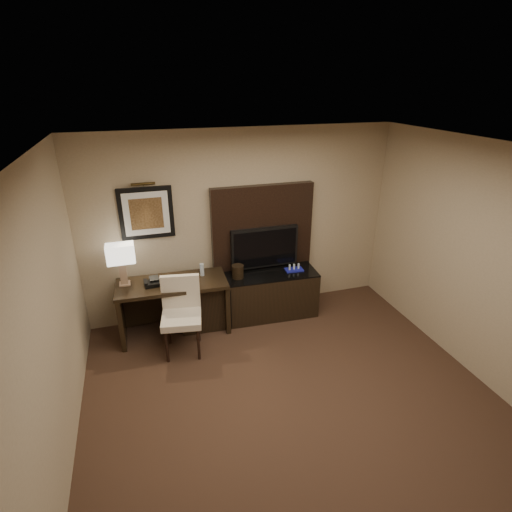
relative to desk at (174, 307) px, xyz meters
name	(u,v)px	position (x,y,z in m)	size (l,w,h in m)	color
floor	(306,426)	(1.08, -2.10, -0.40)	(4.50, 5.00, 0.01)	#352117
ceiling	(325,161)	(1.08, -2.10, 2.31)	(4.50, 5.00, 0.01)	silver
wall_back	(241,225)	(1.08, 0.40, 0.96)	(4.50, 0.01, 2.70)	tan
wall_left	(37,362)	(-1.17, -2.10, 0.96)	(0.01, 5.00, 2.70)	tan
wall_right	(512,280)	(3.33, -2.10, 0.96)	(0.01, 5.00, 2.70)	tan
desk	(174,307)	(0.00, 0.00, 0.00)	(1.46, 0.63, 0.78)	black
credenza	(249,296)	(1.09, 0.07, -0.05)	(2.00, 0.56, 0.69)	black
tv_wall_panel	(262,229)	(1.38, 0.34, 0.88)	(1.50, 0.12, 1.30)	black
tv	(264,247)	(1.38, 0.24, 0.63)	(1.00, 0.08, 0.60)	black
artwork	(146,213)	(-0.22, 0.38, 1.26)	(0.70, 0.04, 0.70)	black
picture_light	(143,184)	(-0.22, 0.34, 1.66)	(0.04, 0.04, 0.30)	#3C2D13
desk_chair	(182,318)	(0.05, -0.48, 0.12)	(0.49, 0.57, 1.02)	beige
table_lamp	(122,264)	(-0.60, 0.12, 0.68)	(0.36, 0.20, 0.58)	#A28065
desk_phone	(152,282)	(-0.25, -0.02, 0.44)	(0.19, 0.17, 0.10)	black
blue_folder	(181,280)	(0.12, -0.01, 0.40)	(0.25, 0.34, 0.02)	#1B42B3
book	(178,274)	(0.10, -0.01, 0.50)	(0.17, 0.02, 0.22)	tan
water_bottle	(202,270)	(0.43, 0.08, 0.48)	(0.06, 0.06, 0.17)	#B2C1CA
ice_bucket	(238,272)	(0.93, 0.05, 0.39)	(0.17, 0.17, 0.19)	black
minibar_tray	(294,267)	(1.78, 0.03, 0.35)	(0.26, 0.16, 0.09)	#171B97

